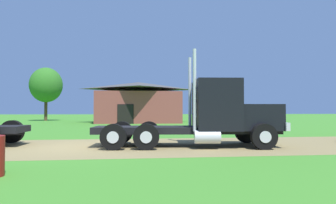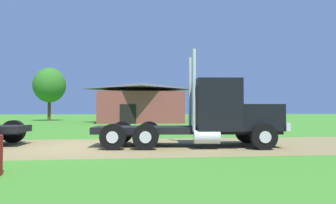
{
  "view_description": "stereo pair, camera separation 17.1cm",
  "coord_description": "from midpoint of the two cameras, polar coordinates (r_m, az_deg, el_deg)",
  "views": [
    {
      "loc": [
        2.35,
        -12.33,
        1.52
      ],
      "look_at": [
        3.83,
        0.31,
        1.88
      ],
      "focal_mm": 30.93,
      "sensor_mm": 36.0,
      "label": 1
    },
    {
      "loc": [
        2.52,
        -12.35,
        1.52
      ],
      "look_at": [
        3.83,
        0.31,
        1.88
      ],
      "focal_mm": 30.93,
      "sensor_mm": 36.0,
      "label": 2
    }
  ],
  "objects": [
    {
      "name": "shed_building",
      "position": [
        36.56,
        -5.98,
        -0.19
      ],
      "size": [
        10.46,
        8.26,
        5.06
      ],
      "color": "brown",
      "rests_on": "ground_plane"
    },
    {
      "name": "tree_left",
      "position": [
        45.86,
        -22.99,
        3.08
      ],
      "size": [
        4.61,
        4.61,
        7.75
      ],
      "color": "#513823",
      "rests_on": "ground_plane"
    },
    {
      "name": "truck_foreground_white",
      "position": [
        12.47,
        8.72,
        -2.64
      ],
      "size": [
        8.0,
        3.3,
        3.95
      ],
      "color": "black",
      "rests_on": "ground_plane"
    },
    {
      "name": "ground_plane",
      "position": [
        12.67,
        -17.93,
        -8.45
      ],
      "size": [
        200.0,
        200.0,
        0.0
      ],
      "primitive_type": "plane",
      "color": "#418829"
    },
    {
      "name": "tree_mid",
      "position": [
        54.2,
        -7.53,
        1.19
      ],
      "size": [
        3.27,
        3.27,
        6.02
      ],
      "color": "#513823",
      "rests_on": "ground_plane"
    },
    {
      "name": "dirt_track",
      "position": [
        12.67,
        -17.93,
        -8.43
      ],
      "size": [
        120.0,
        6.31,
        0.01
      ],
      "primitive_type": "cube",
      "color": "olive",
      "rests_on": "ground_plane"
    }
  ]
}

